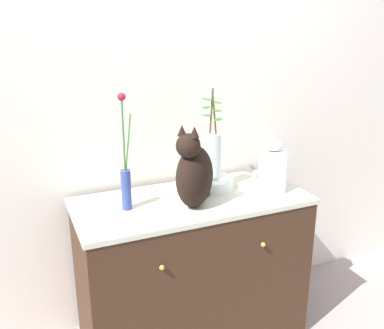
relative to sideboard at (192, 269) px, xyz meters
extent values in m
cube|color=silver|center=(0.00, 0.33, 0.90)|extent=(4.40, 0.08, 2.60)
cube|color=#3A2417|center=(0.00, 0.00, -0.01)|extent=(1.14, 0.51, 0.78)
cube|color=beige|center=(0.00, 0.00, 0.39)|extent=(1.17, 0.52, 0.02)
sphere|color=#B79338|center=(-0.26, -0.27, 0.23)|extent=(0.02, 0.02, 0.02)
sphere|color=#B79338|center=(0.26, -0.27, 0.23)|extent=(0.02, 0.02, 0.02)
ellipsoid|color=black|center=(-0.02, -0.08, 0.55)|extent=(0.28, 0.27, 0.30)
sphere|color=black|center=(-0.07, -0.13, 0.72)|extent=(0.11, 0.11, 0.11)
cone|color=black|center=(-0.05, -0.15, 0.79)|extent=(0.04, 0.04, 0.05)
cone|color=black|center=(-0.09, -0.10, 0.79)|extent=(0.04, 0.04, 0.05)
cylinder|color=black|center=(0.12, 0.04, 0.42)|extent=(0.13, 0.12, 0.03)
cylinder|color=#32428D|center=(-0.33, 0.01, 0.50)|extent=(0.05, 0.05, 0.19)
cylinder|color=#366F29|center=(-0.33, 0.01, 0.76)|extent=(0.01, 0.01, 0.32)
sphere|color=maroon|center=(-0.33, 0.01, 0.93)|extent=(0.04, 0.04, 0.04)
cylinder|color=#2F7023|center=(-0.31, 0.01, 0.73)|extent=(0.04, 0.01, 0.26)
cylinder|color=white|center=(0.15, 0.09, 0.43)|extent=(0.22, 0.22, 0.06)
cylinder|color=silver|center=(0.15, 0.09, 0.58)|extent=(0.08, 0.08, 0.24)
cylinder|color=#4A3A1E|center=(0.15, 0.07, 0.76)|extent=(0.04, 0.01, 0.31)
ellipsoid|color=#2D6A2A|center=(0.15, 0.03, 0.79)|extent=(0.08, 0.07, 0.01)
ellipsoid|color=#3C6628|center=(0.15, 0.06, 0.83)|extent=(0.06, 0.08, 0.01)
ellipsoid|color=#2D7224|center=(0.16, 0.06, 0.86)|extent=(0.04, 0.07, 0.01)
cylinder|color=#473A1E|center=(0.15, 0.10, 0.77)|extent=(0.03, 0.02, 0.32)
ellipsoid|color=#397831|center=(0.13, 0.12, 0.79)|extent=(0.07, 0.08, 0.01)
ellipsoid|color=#337524|center=(0.13, 0.12, 0.83)|extent=(0.07, 0.08, 0.01)
ellipsoid|color=#2C6B26|center=(0.13, 0.12, 0.87)|extent=(0.06, 0.08, 0.01)
cube|color=white|center=(0.41, -0.08, 0.52)|extent=(0.10, 0.10, 0.22)
ellipsoid|color=white|center=(0.41, -0.08, 0.65)|extent=(0.09, 0.09, 0.05)
sphere|color=silver|center=(0.41, -0.08, 0.69)|extent=(0.02, 0.02, 0.02)
camera|label=1|loc=(-0.79, -1.84, 1.25)|focal=40.76mm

